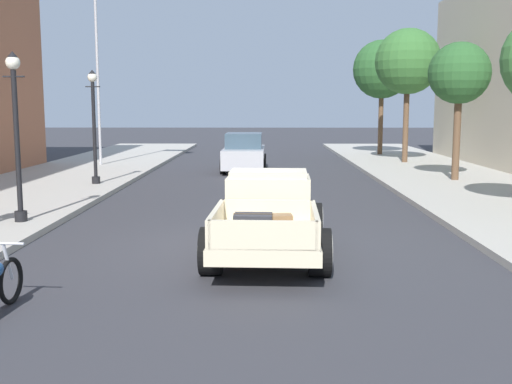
% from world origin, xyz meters
% --- Properties ---
extents(ground_plane, '(140.00, 140.00, 0.00)m').
position_xyz_m(ground_plane, '(0.00, 0.00, 0.00)').
color(ground_plane, '#333338').
extents(hotrod_truck_cream, '(2.31, 4.99, 1.58)m').
position_xyz_m(hotrod_truck_cream, '(0.39, -0.44, 0.75)').
color(hotrod_truck_cream, beige).
rests_on(hotrod_truck_cream, ground).
extents(car_background_silver, '(1.91, 4.32, 1.65)m').
position_xyz_m(car_background_silver, '(-0.56, 14.61, 0.77)').
color(car_background_silver, '#B7B7BC').
rests_on(car_background_silver, ground).
extents(street_lamp_near, '(0.50, 0.32, 3.85)m').
position_xyz_m(street_lamp_near, '(-5.30, 1.95, 2.39)').
color(street_lamp_near, black).
rests_on(street_lamp_near, sidewalk_left).
extents(street_lamp_far, '(0.50, 0.32, 3.85)m').
position_xyz_m(street_lamp_far, '(-5.47, 8.98, 2.39)').
color(street_lamp_far, black).
rests_on(street_lamp_far, sidewalk_left).
extents(flagpole, '(1.74, 0.16, 9.16)m').
position_xyz_m(flagpole, '(-6.93, 15.98, 5.77)').
color(flagpole, '#B2B2B7').
rests_on(flagpole, sidewalk_left).
extents(street_tree_second, '(2.18, 2.18, 4.90)m').
position_xyz_m(street_tree_second, '(7.22, 10.30, 3.91)').
color(street_tree_second, brown).
rests_on(street_tree_second, sidewalk_right).
extents(street_tree_third, '(3.05, 3.05, 6.24)m').
position_xyz_m(street_tree_third, '(7.00, 17.39, 4.84)').
color(street_tree_third, brown).
rests_on(street_tree_third, sidewalk_right).
extents(street_tree_farthest, '(3.17, 3.17, 6.22)m').
position_xyz_m(street_tree_farthest, '(6.71, 22.19, 4.76)').
color(street_tree_farthest, brown).
rests_on(street_tree_farthest, sidewalk_right).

